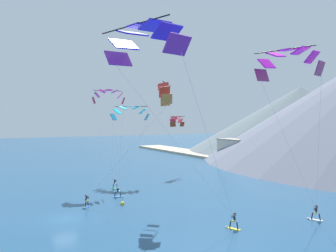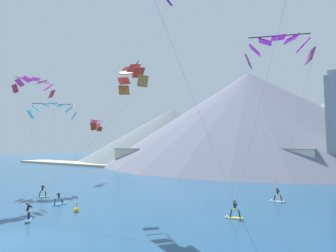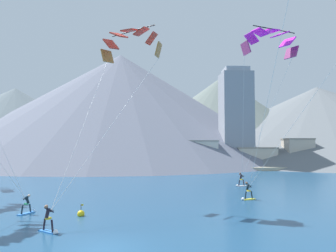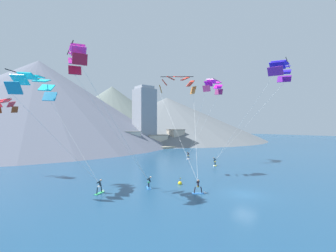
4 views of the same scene
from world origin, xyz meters
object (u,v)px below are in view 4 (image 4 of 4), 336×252
Objects in this scene: kitesurfer_mid_center at (200,189)px; parafoil_kite_near_trail at (213,85)px; kitesurfer_near_trail at (188,157)px; parafoil_kite_far_left at (77,57)px; parafoil_kite_mid_center at (178,83)px; kitesurfer_far_right at (101,188)px; race_marker_buoy at (180,183)px; kitesurfer_far_left at (149,184)px; parafoil_kite_distant_high_outer at (4,104)px; kitesurfer_near_lead at (215,163)px; parafoil_kite_far_right at (34,84)px; parafoil_kite_near_lead at (281,69)px.

kitesurfer_mid_center is 29.91m from parafoil_kite_near_trail.
parafoil_kite_far_left reaches higher than kitesurfer_near_trail.
parafoil_kite_mid_center is at bearing -159.46° from parafoil_kite_near_trail.
kitesurfer_far_right reaches higher than race_marker_buoy.
kitesurfer_near_trail is at bearing 36.26° from kitesurfer_far_left.
parafoil_kite_mid_center is 3.36× the size of parafoil_kite_distant_high_outer.
kitesurfer_mid_center is 1.03× the size of kitesurfer_far_left.
parafoil_kite_distant_high_outer is (-34.02, 13.01, 10.88)m from kitesurfer_near_lead.
kitesurfer_far_right is at bearing -171.20° from kitesurfer_near_lead.
kitesurfer_near_trail is 36.83m from parafoil_kite_far_right.
parafoil_kite_near_lead is at bearing -32.91° from parafoil_kite_mid_center.
parafoil_kite_near_lead is (28.38, -7.75, 17.17)m from kitesurfer_far_right.
parafoil_kite_distant_high_outer is (-8.98, 16.89, 10.88)m from kitesurfer_far_right.
kitesurfer_mid_center is 32.30m from parafoil_kite_distant_high_outer.
parafoil_kite_far_right is at bearing 122.89° from parafoil_kite_far_left.
parafoil_kite_far_left is (-31.19, 7.45, -1.99)m from parafoil_kite_near_lead.
parafoil_kite_distant_high_outer is at bearing 146.60° from parafoil_kite_near_lead.
parafoil_kite_far_left is (-2.81, -0.30, 15.19)m from kitesurfer_far_right.
parafoil_kite_distant_high_outer is at bearing 126.94° from kitesurfer_mid_center.
kitesurfer_near_trail is 0.10× the size of parafoil_kite_near_lead.
race_marker_buoy is at bearing -10.57° from parafoil_kite_far_left.
parafoil_kite_far_right is (-35.28, -2.53, -4.16)m from parafoil_kite_near_trail.
kitesurfer_near_lead is at bearing 35.62° from kitesurfer_mid_center.
parafoil_kite_mid_center is 20.22m from parafoil_kite_far_right.
kitesurfer_far_right is 34.06m from parafoil_kite_near_lead.
kitesurfer_far_right is at bearing -165.32° from parafoil_kite_near_trail.
parafoil_kite_mid_center is at bearing 7.63° from kitesurfer_far_right.
parafoil_kite_distant_high_outer is 29.67m from race_marker_buoy.
parafoil_kite_near_lead is 17.81m from parafoil_kite_mid_center.
parafoil_kite_mid_center is at bearing -33.73° from parafoil_kite_distant_high_outer.
parafoil_kite_mid_center is at bearing 65.02° from kitesurfer_mid_center.
parafoil_kite_mid_center is at bearing 23.55° from kitesurfer_far_left.
kitesurfer_far_left is 0.10× the size of parafoil_kite_near_trail.
parafoil_kite_distant_high_outer is (-36.13, 2.81, 10.87)m from kitesurfer_near_trail.
kitesurfer_far_right is at bearing -62.01° from parafoil_kite_distant_high_outer.
parafoil_kite_distant_high_outer is at bearing 109.75° from parafoil_kite_far_left.
parafoil_kite_near_lead is 32.13m from parafoil_kite_far_left.
parafoil_kite_far_left is (-29.96, -14.37, 15.17)m from kitesurfer_near_trail.
parafoil_kite_distant_high_outer is at bearing 128.78° from kitesurfer_far_left.
parafoil_kite_mid_center reaches higher than kitesurfer_near_trail.
kitesurfer_mid_center is at bearing -129.74° from kitesurfer_near_trail.
parafoil_kite_distant_high_outer is (-37.98, 9.29, -5.86)m from parafoil_kite_near_trail.
kitesurfer_near_lead is 1.01× the size of kitesurfer_mid_center.
parafoil_kite_near_trail reaches higher than parafoil_kite_far_left.
parafoil_kite_near_lead is at bearing -86.79° from kitesurfer_near_trail.
race_marker_buoy is (10.20, -2.72, -0.40)m from kitesurfer_far_right.
parafoil_kite_near_lead is 15.36m from parafoil_kite_near_trail.
parafoil_kite_distant_high_outer is 4.37× the size of race_marker_buoy.
kitesurfer_far_right reaches higher than kitesurfer_mid_center.
parafoil_kite_far_right is 12.57× the size of race_marker_buoy.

